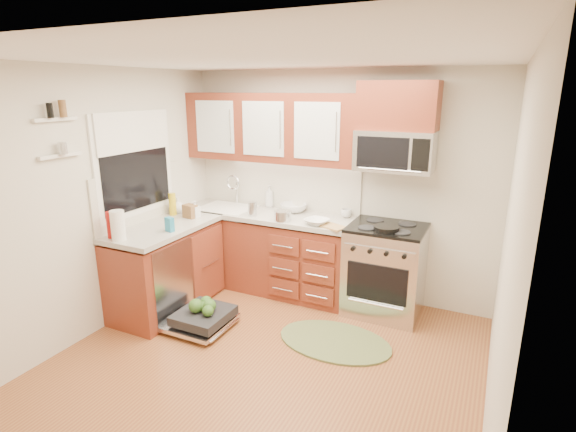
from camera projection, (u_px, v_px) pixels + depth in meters
The scene contains 38 objects.
floor at pixel (262, 366), 3.85m from camera, with size 3.50×3.50×0.00m, color brown.
ceiling at pixel (257, 58), 3.17m from camera, with size 3.50×3.50×0.00m, color white.
wall_back at pixel (336, 185), 5.03m from camera, with size 3.50×0.04×2.50m, color beige.
wall_front at pixel (68, 332), 1.99m from camera, with size 3.50×0.04×2.50m, color beige.
wall_left at pixel (98, 203), 4.24m from camera, with size 0.04×3.50×2.50m, color beige.
wall_right at pixel (506, 263), 2.78m from camera, with size 0.04×3.50×2.50m, color beige.
base_cabinet_back at pixel (267, 253), 5.30m from camera, with size 2.05×0.60×0.85m, color maroon.
base_cabinet_left at pixel (166, 270), 4.80m from camera, with size 0.60×1.25×0.85m, color maroon.
countertop_back at pixel (266, 215), 5.16m from camera, with size 2.07×0.64×0.05m, color #9D9890.
countertop_left at pixel (164, 228), 4.66m from camera, with size 0.64×1.27×0.05m, color #9D9890.
backsplash_back at pixel (278, 183), 5.33m from camera, with size 2.05×0.02×0.57m, color beige.
backsplash_left at pixel (139, 196), 4.70m from camera, with size 0.02×1.25×0.57m, color beige.
upper_cabinets at pixel (271, 128), 5.01m from camera, with size 2.05×0.35×0.75m, color maroon, non-canonical shape.
cabinet_over_mw at pixel (399, 106), 4.35m from camera, with size 0.76×0.35×0.47m, color maroon.
range at pixel (385, 270), 4.68m from camera, with size 0.76×0.64×0.95m, color silver, non-canonical shape.
microwave at pixel (395, 151), 4.45m from camera, with size 0.76×0.38×0.40m, color silver, non-canonical shape.
sink at pixel (227, 218), 5.39m from camera, with size 0.62×0.50×0.26m, color white, non-canonical shape.
dishwasher at pixel (201, 319), 4.44m from camera, with size 0.70×0.60×0.20m, color silver, non-canonical shape.
window at pixel (135, 164), 4.58m from camera, with size 0.03×1.05×1.05m, color white, non-canonical shape.
window_blind at pixel (134, 132), 4.48m from camera, with size 0.02×0.96×0.40m, color white.
shelf_upper at pixel (55, 119), 3.71m from camera, with size 0.04×0.40×0.03m, color white.
shelf_lower at pixel (60, 155), 3.79m from camera, with size 0.04×0.40×0.03m, color white.
rug at pixel (335, 341), 4.21m from camera, with size 1.08×0.70×0.02m, color #5B6C3D, non-canonical shape.
skillet at pixel (386, 228), 4.40m from camera, with size 0.25×0.25×0.05m, color black.
stock_pot at pixel (283, 216), 4.81m from camera, with size 0.19×0.19×0.11m, color silver.
cutting_board at pixel (333, 227), 4.58m from camera, with size 0.27×0.17×0.02m, color #A47E4B.
canister at pixel (252, 209), 4.99m from camera, with size 0.10×0.10×0.16m, color silver.
paper_towel_roll at pixel (118, 226), 4.17m from camera, with size 0.13×0.13×0.29m, color white.
mustard_bottle at pixel (173, 204), 5.02m from camera, with size 0.08×0.08×0.25m, color gold.
red_bottle at pixel (110, 225), 4.24m from camera, with size 0.07×0.07×0.26m, color #A3110D.
wooden_box at pixel (190, 211), 4.92m from camera, with size 0.15×0.10×0.15m, color brown.
blue_carton at pixel (170, 224), 4.45m from camera, with size 0.09×0.05×0.14m, color teal.
bowl_a at pixel (317, 222), 4.68m from camera, with size 0.25×0.25×0.06m, color #999999.
bowl_b at pixel (294, 208), 5.16m from camera, with size 0.31×0.31×0.10m, color #999999.
cup at pixel (346, 213), 4.94m from camera, with size 0.12×0.12×0.09m, color #999999.
soap_bottle_a at pixel (269, 196), 5.36m from camera, with size 0.10×0.10×0.26m, color #999999.
soap_bottle_b at pixel (195, 209), 4.93m from camera, with size 0.08×0.09×0.19m, color #999999.
soap_bottle_c at pixel (178, 205), 5.10m from camera, with size 0.14×0.14×0.18m, color #999999.
Camera 1 is at (1.65, -2.93, 2.29)m, focal length 28.00 mm.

